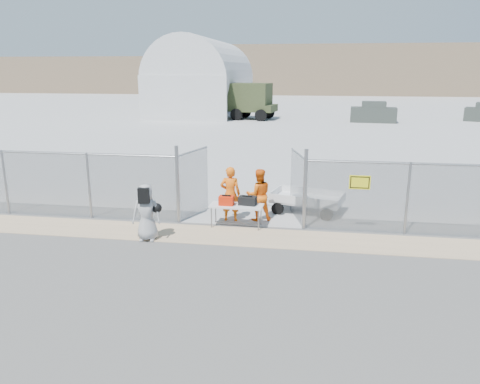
% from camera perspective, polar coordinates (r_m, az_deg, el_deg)
% --- Properties ---
extents(ground, '(160.00, 160.00, 0.00)m').
position_cam_1_polar(ground, '(12.99, -1.39, -6.94)').
color(ground, '#575454').
extents(tarmac_inside, '(160.00, 80.00, 0.01)m').
position_cam_1_polar(tarmac_inside, '(54.12, 6.72, 9.66)').
color(tarmac_inside, '#AAAAAA').
rests_on(tarmac_inside, ground).
extents(dirt_strip, '(44.00, 1.60, 0.01)m').
position_cam_1_polar(dirt_strip, '(13.91, -0.65, -5.40)').
color(dirt_strip, tan).
rests_on(dirt_strip, ground).
extents(distant_hills, '(140.00, 6.00, 9.00)m').
position_cam_1_polar(distant_hills, '(89.91, 11.12, 14.39)').
color(distant_hills, '#7F684F').
rests_on(distant_hills, ground).
extents(chain_link_fence, '(40.00, 0.20, 2.20)m').
position_cam_1_polar(chain_link_fence, '(14.52, 0.00, 0.00)').
color(chain_link_fence, gray).
rests_on(chain_link_fence, ground).
extents(quonset_hangar, '(9.00, 18.00, 8.00)m').
position_cam_1_polar(quonset_hangar, '(53.28, -4.38, 13.94)').
color(quonset_hangar, silver).
rests_on(quonset_hangar, ground).
extents(folding_table, '(1.68, 0.74, 0.70)m').
position_cam_1_polar(folding_table, '(14.65, -0.44, -2.92)').
color(folding_table, silver).
rests_on(folding_table, ground).
extents(orange_bag, '(0.46, 0.31, 0.28)m').
position_cam_1_polar(orange_bag, '(14.52, -1.66, -1.05)').
color(orange_bag, red).
rests_on(orange_bag, folding_table).
extents(black_duffel, '(0.58, 0.39, 0.26)m').
position_cam_1_polar(black_duffel, '(14.53, 0.93, -1.07)').
color(black_duffel, black).
rests_on(black_duffel, folding_table).
extents(security_worker_left, '(0.68, 0.46, 1.80)m').
position_cam_1_polar(security_worker_left, '(15.06, -1.19, -0.24)').
color(security_worker_left, orange).
rests_on(security_worker_left, ground).
extents(security_worker_right, '(0.99, 0.86, 1.71)m').
position_cam_1_polar(security_worker_right, '(15.14, 2.29, -0.35)').
color(security_worker_right, orange).
rests_on(security_worker_right, ground).
extents(visitor, '(0.86, 0.61, 1.66)m').
position_cam_1_polar(visitor, '(13.65, -11.33, -2.46)').
color(visitor, '#9D9D9D').
rests_on(visitor, ground).
extents(utility_trailer, '(3.40, 2.33, 0.75)m').
position_cam_1_polar(utility_trailer, '(16.27, 8.20, -1.16)').
color(utility_trailer, silver).
rests_on(utility_trailer, ground).
extents(military_truck, '(7.56, 3.85, 3.44)m').
position_cam_1_polar(military_truck, '(46.35, -0.15, 11.02)').
color(military_truck, '#363F22').
rests_on(military_truck, ground).
extents(parked_vehicle_near, '(4.20, 2.17, 1.84)m').
position_cam_1_polar(parked_vehicle_near, '(45.10, 15.95, 9.34)').
color(parked_vehicle_near, '#373D37').
rests_on(parked_vehicle_near, ground).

